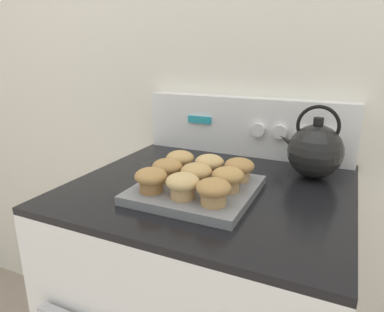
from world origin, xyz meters
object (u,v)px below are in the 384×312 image
Objects in this scene: muffin_r1_c0 at (167,169)px; muffin_r1_c2 at (228,178)px; muffin_pan at (196,190)px; muffin_r2_c0 at (180,160)px; muffin_r1_c1 at (196,174)px; muffin_r0_c1 at (183,185)px; muffin_r2_c2 at (239,168)px; muffin_r2_c1 at (209,164)px; muffin_r0_c0 at (151,179)px; tea_kettle at (315,150)px; muffin_r0_c2 at (213,191)px.

muffin_r1_c0 is 0.16m from muffin_r1_c2.
muffin_r2_c0 is (-0.09, 0.08, 0.04)m from muffin_pan.
muffin_r0_c1 is at bearing -89.13° from muffin_r1_c1.
muffin_pan is 0.12m from muffin_r2_c0.
muffin_r1_c0 and muffin_r2_c0 have the same top height.
muffin_r2_c2 is at bearing 88.07° from muffin_r1_c2.
muffin_r2_c0 is 0.17m from muffin_r2_c2.
muffin_r2_c0 is at bearing 92.38° from muffin_r1_c0.
muffin_r2_c1 is 1.00× the size of muffin_r2_c2.
muffin_r1_c1 is at bearing 90.87° from muffin_r0_c1.
tea_kettle reaches higher than muffin_r0_c0.
muffin_r0_c2 and muffin_r2_c2 have the same top height.
tea_kettle reaches higher than muffin_r1_c2.
muffin_r1_c1 is at bearing -43.48° from muffin_r2_c0.
muffin_r1_c0 is 0.42m from tea_kettle.
muffin_r1_c1 is 1.00× the size of muffin_r2_c0.
muffin_r2_c2 is (0.08, 0.00, 0.00)m from muffin_r2_c1.
muffin_r0_c0 and muffin_r1_c0 have the same top height.
muffin_r0_c1 is 0.08m from muffin_r1_c1.
muffin_pan is 0.12m from muffin_r0_c0.
tea_kettle is (0.34, 0.17, 0.03)m from muffin_r2_c0.
muffin_r0_c0 is at bearing 179.41° from muffin_r0_c1.
muffin_r0_c2 is 1.00× the size of muffin_r2_c2.
muffin_r0_c1 and muffin_r2_c1 have the same top height.
muffin_r1_c2 is (0.00, 0.09, 0.00)m from muffin_r0_c2.
muffin_r0_c0 is at bearing -117.80° from muffin_r2_c1.
muffin_r0_c2 and muffin_r2_c0 have the same top height.
muffin_r0_c2 is 0.09m from muffin_r1_c2.
muffin_r2_c1 is (-0.08, 0.08, 0.00)m from muffin_r1_c2.
muffin_r0_c1 is 0.18m from muffin_r2_c0.
muffin_r1_c0 is (0.00, 0.08, 0.00)m from muffin_r0_c0.
muffin_r2_c0 is (-0.17, 0.08, 0.00)m from muffin_r1_c2.
tea_kettle is at bearing 52.94° from muffin_r0_c1.
muffin_r1_c2 and muffin_r2_c1 have the same top height.
muffin_r1_c1 reaches higher than muffin_pan.
muffin_r2_c1 is at bearing -145.91° from tea_kettle.
muffin_pan is 3.69× the size of muffin_r2_c0.
muffin_r2_c0 is at bearing -179.54° from muffin_r2_c1.
muffin_r1_c0 is at bearing -179.05° from muffin_r1_c2.
muffin_r1_c2 is 0.11m from muffin_r2_c1.
muffin_r2_c0 is (-0.16, 0.16, 0.00)m from muffin_r0_c2.
tea_kettle reaches higher than muffin_r0_c2.
muffin_r1_c2 is 0.38× the size of tea_kettle.
muffin_pan is 0.04m from muffin_r1_c1.
muffin_r1_c0 is at bearing 152.46° from muffin_r0_c2.
muffin_r1_c1 is at bearing -54.83° from muffin_pan.
muffin_r2_c1 is at bearing 88.11° from muffin_pan.
muffin_r0_c1 is 1.00× the size of muffin_r1_c0.
muffin_r1_c0 and muffin_r1_c1 have the same top height.
muffin_r1_c1 is 0.08m from muffin_r1_c2.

